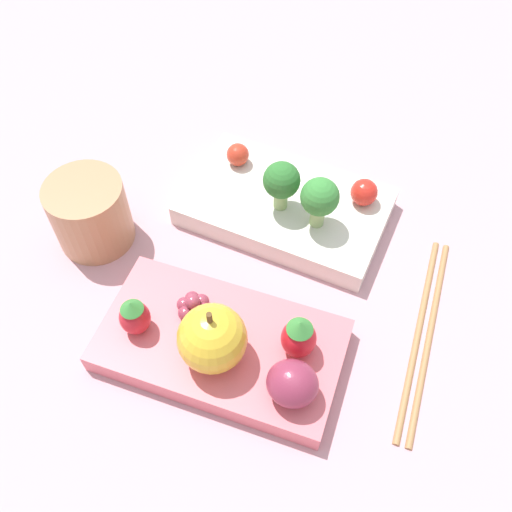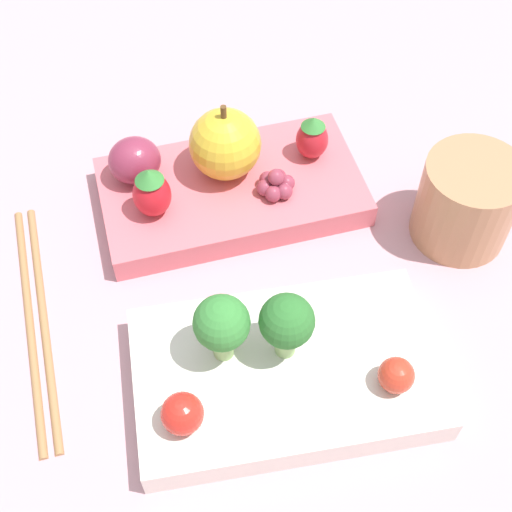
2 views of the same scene
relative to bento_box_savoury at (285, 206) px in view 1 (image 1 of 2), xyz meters
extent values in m
plane|color=#C6939E|center=(-0.01, -0.09, -0.01)|extent=(4.00, 4.00, 0.00)
cube|color=silver|center=(0.00, 0.00, 0.00)|extent=(0.21, 0.14, 0.02)
cube|color=#DB6670|center=(-0.01, -0.17, 0.00)|extent=(0.21, 0.12, 0.02)
cylinder|color=#93B770|center=(0.00, -0.01, 0.02)|extent=(0.01, 0.01, 0.02)
sphere|color=#2D702D|center=(0.00, -0.01, 0.05)|extent=(0.04, 0.04, 0.04)
cylinder|color=#93B770|center=(0.04, -0.02, 0.02)|extent=(0.01, 0.01, 0.02)
sphere|color=#388438|center=(0.04, -0.02, 0.05)|extent=(0.04, 0.04, 0.04)
sphere|color=red|center=(0.07, 0.02, 0.03)|extent=(0.03, 0.03, 0.03)
sphere|color=red|center=(-0.06, 0.03, 0.02)|extent=(0.02, 0.02, 0.02)
sphere|color=gold|center=(-0.01, -0.18, 0.04)|extent=(0.06, 0.06, 0.06)
cylinder|color=brown|center=(-0.01, -0.18, 0.07)|extent=(0.00, 0.00, 0.01)
ellipsoid|color=red|center=(-0.08, -0.18, 0.03)|extent=(0.03, 0.03, 0.03)
cone|color=#388438|center=(-0.08, -0.18, 0.05)|extent=(0.02, 0.02, 0.01)
ellipsoid|color=red|center=(0.06, -0.16, 0.03)|extent=(0.03, 0.03, 0.04)
cone|color=#388438|center=(0.06, -0.16, 0.05)|extent=(0.02, 0.02, 0.01)
ellipsoid|color=#892D47|center=(0.06, -0.19, 0.03)|extent=(0.04, 0.04, 0.04)
sphere|color=#93384C|center=(-0.03, -0.15, 0.02)|extent=(0.01, 0.01, 0.01)
sphere|color=#93384C|center=(-0.03, -0.14, 0.02)|extent=(0.01, 0.01, 0.01)
sphere|color=#93384C|center=(-0.04, -0.14, 0.02)|extent=(0.01, 0.01, 0.01)
sphere|color=#93384C|center=(-0.05, -0.15, 0.02)|extent=(0.01, 0.01, 0.01)
sphere|color=#93384C|center=(-0.04, -0.16, 0.02)|extent=(0.01, 0.01, 0.01)
sphere|color=#93384C|center=(-0.03, -0.16, 0.02)|extent=(0.01, 0.01, 0.01)
sphere|color=#93384C|center=(-0.04, -0.15, 0.03)|extent=(0.01, 0.01, 0.01)
cylinder|color=tan|center=(-0.17, -0.08, 0.02)|extent=(0.07, 0.07, 0.07)
cylinder|color=#A37547|center=(0.16, -0.10, -0.01)|extent=(0.01, 0.21, 0.01)
cylinder|color=#A37547|center=(0.15, -0.10, -0.01)|extent=(0.01, 0.21, 0.01)
camera|label=1|loc=(0.09, -0.37, 0.44)|focal=40.00mm
camera|label=2|loc=(0.08, 0.20, 0.43)|focal=50.00mm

